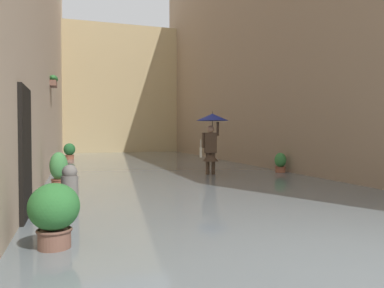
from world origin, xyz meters
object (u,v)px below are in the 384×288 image
object	(u,v)px
potted_plant_far_left	(280,164)
potted_plant_near_right	(59,172)
person_wading	(211,132)
potted_plant_far_right	(69,152)
potted_plant_mid_right	(54,216)
mooring_bollard	(70,194)

from	to	relation	value
potted_plant_far_left	potted_plant_near_right	distance (m)	7.05
person_wading	potted_plant_far_left	bearing A→B (deg)	176.84
potted_plant_far_right	potted_plant_near_right	world-z (taller)	potted_plant_near_right
potted_plant_far_right	person_wading	bearing A→B (deg)	117.64
person_wading	potted_plant_mid_right	xyz separation A→B (m)	(4.34, 6.41, -0.97)
potted_plant_mid_right	potted_plant_near_right	distance (m)	4.79
potted_plant_far_left	potted_plant_mid_right	size ratio (longest dim) A/B	0.90
person_wading	potted_plant_mid_right	world-z (taller)	person_wading
person_wading	potted_plant_mid_right	bearing A→B (deg)	55.88
potted_plant_far_left	potted_plant_near_right	world-z (taller)	potted_plant_near_right
person_wading	mooring_bollard	bearing A→B (deg)	47.22
mooring_bollard	potted_plant_far_left	bearing A→B (deg)	-146.31
mooring_bollard	person_wading	bearing A→B (deg)	-132.78
potted_plant_mid_right	potted_plant_far_left	bearing A→B (deg)	-137.08
potted_plant_far_left	potted_plant_mid_right	world-z (taller)	potted_plant_mid_right
potted_plant_far_left	potted_plant_far_right	world-z (taller)	potted_plant_far_right
potted_plant_mid_right	mooring_bollard	size ratio (longest dim) A/B	0.95
potted_plant_far_left	mooring_bollard	bearing A→B (deg)	33.69
person_wading	potted_plant_far_left	xyz separation A→B (m)	(-2.41, 0.13, -1.08)
potted_plant_far_left	potted_plant_near_right	size ratio (longest dim) A/B	0.80
potted_plant_far_left	person_wading	bearing A→B (deg)	-3.16
person_wading	potted_plant_mid_right	size ratio (longest dim) A/B	2.35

